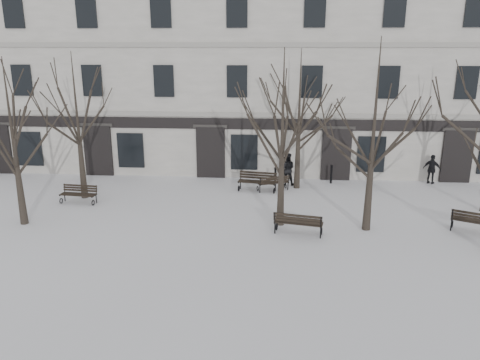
# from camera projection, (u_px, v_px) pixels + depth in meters

# --- Properties ---
(ground) EXTENTS (100.00, 100.00, 0.00)m
(ground) POSITION_uv_depth(u_px,v_px,m) (271.00, 233.00, 18.92)
(ground) COLOR white
(ground) RESTS_ON ground
(building) EXTENTS (40.40, 10.20, 11.40)m
(building) POSITION_uv_depth(u_px,v_px,m) (274.00, 74.00, 29.78)
(building) COLOR beige
(building) RESTS_ON ground
(tree_0) EXTENTS (4.83, 4.83, 6.90)m
(tree_0) POSITION_uv_depth(u_px,v_px,m) (11.00, 123.00, 18.69)
(tree_0) COLOR black
(tree_0) RESTS_ON ground
(tree_1) EXTENTS (5.07, 5.07, 7.24)m
(tree_1) POSITION_uv_depth(u_px,v_px,m) (283.00, 118.00, 18.53)
(tree_1) COLOR black
(tree_1) RESTS_ON ground
(tree_2) EXTENTS (5.35, 5.35, 7.64)m
(tree_2) POSITION_uv_depth(u_px,v_px,m) (375.00, 114.00, 17.93)
(tree_2) COLOR black
(tree_2) RESTS_ON ground
(tree_4) EXTENTS (4.93, 4.93, 7.04)m
(tree_4) POSITION_uv_depth(u_px,v_px,m) (76.00, 109.00, 22.02)
(tree_4) COLOR black
(tree_4) RESTS_ON ground
(tree_5) EXTENTS (5.01, 5.01, 7.15)m
(tree_5) POSITION_uv_depth(u_px,v_px,m) (300.00, 103.00, 23.56)
(tree_5) COLOR black
(tree_5) RESTS_ON ground
(bench_0) EXTENTS (1.77, 0.78, 0.87)m
(bench_0) POSITION_uv_depth(u_px,v_px,m) (79.00, 194.00, 22.33)
(bench_0) COLOR black
(bench_0) RESTS_ON ground
(bench_1) EXTENTS (2.01, 1.06, 0.97)m
(bench_1) POSITION_uv_depth(u_px,v_px,m) (298.00, 222.00, 18.57)
(bench_1) COLOR black
(bench_1) RESTS_ON ground
(bench_2) EXTENTS (2.07, 1.51, 1.00)m
(bench_2) POSITION_uv_depth(u_px,v_px,m) (478.00, 222.00, 18.62)
(bench_2) COLOR black
(bench_2) RESTS_ON ground
(bench_3) EXTENTS (2.03, 1.00, 0.98)m
(bench_3) POSITION_uv_depth(u_px,v_px,m) (257.00, 181.00, 24.14)
(bench_3) COLOR black
(bench_3) RESTS_ON ground
(bench_4) EXTENTS (1.73, 1.15, 0.83)m
(bench_4) POSITION_uv_depth(u_px,v_px,m) (273.00, 182.00, 24.18)
(bench_4) COLOR black
(bench_4) RESTS_ON ground
(bollard_a) EXTENTS (0.13, 0.13, 1.05)m
(bollard_a) POSITION_uv_depth(u_px,v_px,m) (275.00, 176.00, 25.03)
(bollard_a) COLOR black
(bollard_a) RESTS_ON ground
(bollard_b) EXTENTS (0.13, 0.13, 1.05)m
(bollard_b) POSITION_uv_depth(u_px,v_px,m) (331.00, 173.00, 25.46)
(bollard_b) COLOR black
(bollard_b) RESTS_ON ground
(pedestrian_b) EXTENTS (0.88, 0.70, 1.76)m
(pedestrian_b) POSITION_uv_depth(u_px,v_px,m) (287.00, 185.00, 25.35)
(pedestrian_b) COLOR black
(pedestrian_b) RESTS_ON ground
(pedestrian_c) EXTENTS (1.00, 0.86, 1.61)m
(pedestrian_c) POSITION_uv_depth(u_px,v_px,m) (430.00, 184.00, 25.55)
(pedestrian_c) COLOR black
(pedestrian_c) RESTS_ON ground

